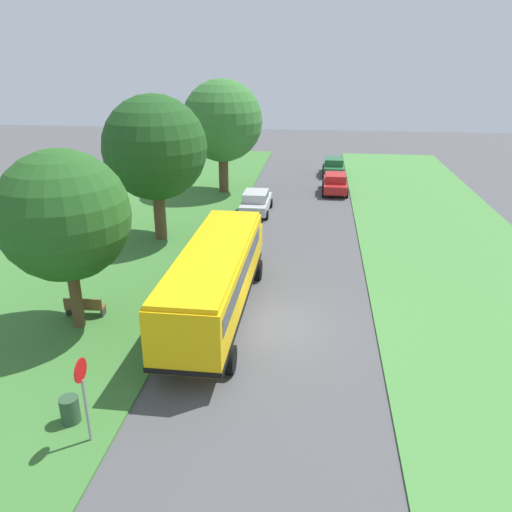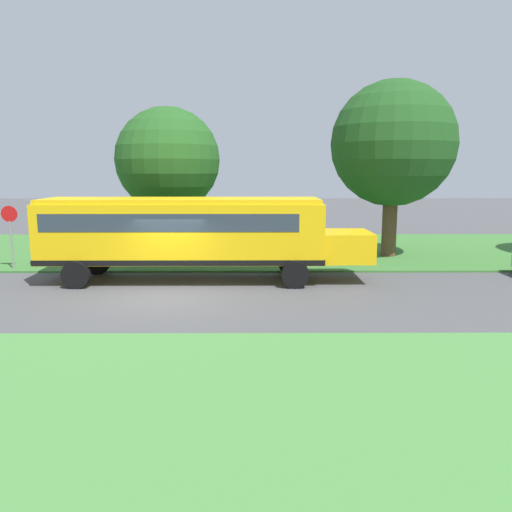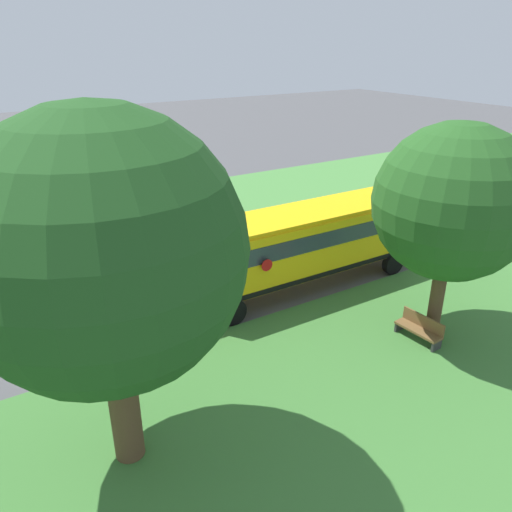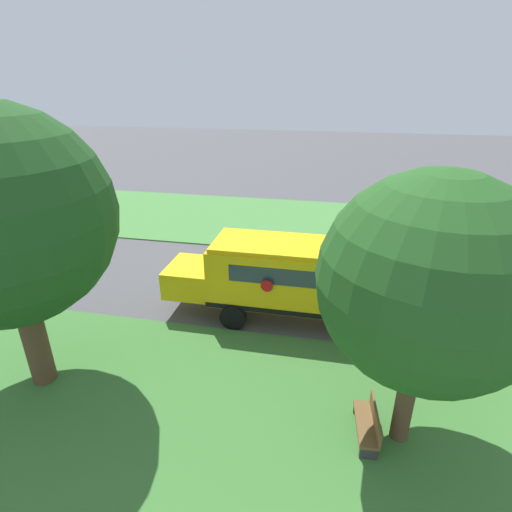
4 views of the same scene
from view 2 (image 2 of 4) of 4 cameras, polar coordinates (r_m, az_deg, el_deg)
name	(u,v)px [view 2 (image 2 of 4)]	position (r m, az deg, el deg)	size (l,w,h in m)	color
ground_plane	(165,297)	(17.08, -10.37, -4.62)	(120.00, 120.00, 0.00)	#4C4C4F
grass_verge	(198,249)	(26.78, -6.69, 0.76)	(12.00, 80.00, 0.08)	#3D7533
grass_far_side	(65,437)	(8.90, -20.96, -18.79)	(10.00, 80.00, 0.07)	#47843D
school_bus	(190,231)	(19.08, -7.55, 2.84)	(2.84, 12.42, 3.16)	yellow
oak_tree_beside_bus	(168,159)	(24.59, -10.03, 10.89)	(4.94, 4.94, 7.16)	brown
oak_tree_roadside_mid	(396,145)	(24.91, 15.73, 12.15)	(5.89, 5.89, 8.38)	brown
stop_sign	(10,230)	(23.38, -26.26, 2.71)	(0.08, 0.68, 2.74)	gray
park_bench	(187,247)	(24.76, -7.85, 1.02)	(1.63, 0.62, 0.92)	brown
trash_bin	(38,256)	(24.08, -23.66, -0.01)	(0.56, 0.56, 0.90)	#2D4C33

